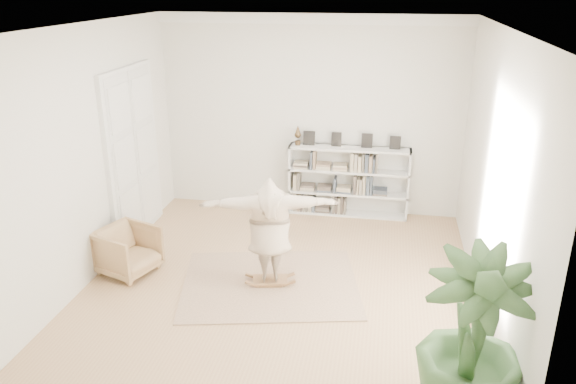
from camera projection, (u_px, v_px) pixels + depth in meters
The scene contains 9 objects.
floor at pixel (280, 285), 8.11m from camera, with size 6.00×6.00×0.00m, color #AB8158.
room_shell at pixel (311, 19), 9.56m from camera, with size 6.00×6.00×6.00m.
doors at pixel (134, 157), 9.25m from camera, with size 0.09×1.78×2.92m.
bookshelf at pixel (348, 182), 10.35m from camera, with size 2.20×0.35×1.64m.
armchair at pixel (128, 251), 8.35m from camera, with size 0.76×0.78×0.71m, color tan.
rug at pixel (270, 284), 8.13m from camera, with size 2.50×2.00×0.02m, color tan.
rocker_board at pixel (270, 280), 8.11m from camera, with size 0.55×0.40×0.11m.
person at pixel (269, 228), 7.81m from camera, with size 1.91×0.52×1.55m, color #BFA88F.
houseplant at pixel (472, 342), 5.32m from camera, with size 1.03×1.03×1.84m, color #33552A.
Camera 1 is at (1.37, -6.96, 4.14)m, focal length 35.00 mm.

